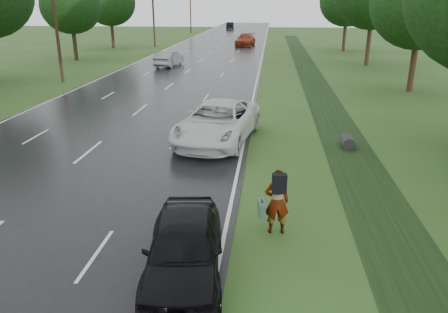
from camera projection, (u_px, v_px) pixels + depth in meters
name	position (u px, v px, depth m)	size (l,w,h in m)	color
road	(207.00, 55.00, 53.95)	(14.00, 180.00, 0.04)	black
edge_stripe_east	(262.00, 56.00, 53.27)	(0.12, 180.00, 0.01)	silver
edge_stripe_west	(154.00, 55.00, 54.62)	(0.12, 180.00, 0.01)	silver
center_line	(207.00, 55.00, 53.94)	(0.12, 180.00, 0.01)	silver
drainage_ditch	(326.00, 104.00, 28.16)	(2.20, 120.00, 0.56)	black
utility_pole_mid	(55.00, 16.00, 34.40)	(1.60, 0.26, 10.00)	#341F15
utility_pole_far	(153.00, 10.00, 62.51)	(1.60, 0.26, 10.00)	#341F15
utility_pole_distant	(190.00, 7.00, 90.61)	(1.60, 0.26, 10.00)	#341F15
tree_east_c	(422.00, 4.00, 30.41)	(7.00, 7.00, 9.29)	#341F15
tree_east_f	(348.00, 1.00, 56.63)	(7.20, 7.20, 9.62)	#341F15
tree_west_d	(71.00, 6.00, 47.81)	(6.60, 6.60, 8.80)	#341F15
tree_west_f	(110.00, 3.00, 60.88)	(7.00, 7.00, 9.29)	#341F15
pedestrian	(276.00, 201.00, 12.30)	(0.93, 0.75, 1.93)	#A5998C
white_pickup	(218.00, 122.00, 20.53)	(3.04, 6.59, 1.83)	silver
dark_sedan	(184.00, 247.00, 10.34)	(1.80, 4.48, 1.53)	black
silver_sedan	(169.00, 58.00, 44.66)	(1.63, 4.68, 1.54)	gray
far_car_red	(245.00, 40.00, 65.50)	(2.40, 5.91, 1.71)	maroon
far_car_dark	(230.00, 26.00, 105.37)	(1.70, 4.87, 1.61)	black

